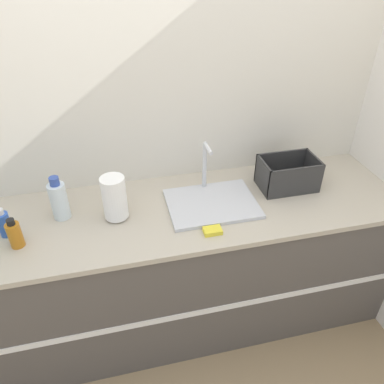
{
  "coord_description": "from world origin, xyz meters",
  "views": [
    {
      "loc": [
        -0.29,
        -1.24,
        2.09
      ],
      "look_at": [
        0.08,
        0.3,
        1.0
      ],
      "focal_mm": 35.0,
      "sensor_mm": 36.0,
      "label": 1
    }
  ],
  "objects_px": {
    "dish_rack": "(288,176)",
    "bottle_blue": "(4,224)",
    "sink": "(211,201)",
    "bottle_amber": "(15,234)",
    "bottle_clear": "(59,200)",
    "paper_towel_roll": "(115,198)"
  },
  "relations": [
    {
      "from": "dish_rack",
      "to": "bottle_blue",
      "type": "bearing_deg",
      "value": -177.08
    },
    {
      "from": "sink",
      "to": "bottle_amber",
      "type": "height_order",
      "value": "sink"
    },
    {
      "from": "bottle_amber",
      "to": "bottle_blue",
      "type": "relative_size",
      "value": 1.02
    },
    {
      "from": "sink",
      "to": "bottle_amber",
      "type": "bearing_deg",
      "value": -173.81
    },
    {
      "from": "bottle_amber",
      "to": "bottle_blue",
      "type": "bearing_deg",
      "value": 122.87
    },
    {
      "from": "sink",
      "to": "dish_rack",
      "type": "xyz_separation_m",
      "value": [
        0.47,
        0.07,
        0.05
      ]
    },
    {
      "from": "dish_rack",
      "to": "bottle_amber",
      "type": "relative_size",
      "value": 2.07
    },
    {
      "from": "sink",
      "to": "bottle_clear",
      "type": "height_order",
      "value": "sink"
    },
    {
      "from": "bottle_clear",
      "to": "dish_rack",
      "type": "bearing_deg",
      "value": -0.3
    },
    {
      "from": "paper_towel_roll",
      "to": "bottle_blue",
      "type": "xyz_separation_m",
      "value": [
        -0.53,
        -0.01,
        -0.05
      ]
    },
    {
      "from": "paper_towel_roll",
      "to": "bottle_clear",
      "type": "xyz_separation_m",
      "value": [
        -0.28,
        0.07,
        -0.02
      ]
    },
    {
      "from": "sink",
      "to": "paper_towel_roll",
      "type": "height_order",
      "value": "sink"
    },
    {
      "from": "dish_rack",
      "to": "bottle_blue",
      "type": "height_order",
      "value": "dish_rack"
    },
    {
      "from": "sink",
      "to": "bottle_clear",
      "type": "bearing_deg",
      "value": 174.61
    },
    {
      "from": "dish_rack",
      "to": "bottle_blue",
      "type": "relative_size",
      "value": 2.1
    },
    {
      "from": "paper_towel_roll",
      "to": "dish_rack",
      "type": "height_order",
      "value": "paper_towel_roll"
    },
    {
      "from": "dish_rack",
      "to": "bottle_amber",
      "type": "bearing_deg",
      "value": -173.18
    },
    {
      "from": "sink",
      "to": "dish_rack",
      "type": "distance_m",
      "value": 0.48
    },
    {
      "from": "paper_towel_roll",
      "to": "bottle_blue",
      "type": "height_order",
      "value": "paper_towel_roll"
    },
    {
      "from": "bottle_blue",
      "to": "dish_rack",
      "type": "bearing_deg",
      "value": 2.92
    },
    {
      "from": "bottle_amber",
      "to": "paper_towel_roll",
      "type": "bearing_deg",
      "value": 12.99
    },
    {
      "from": "sink",
      "to": "bottle_amber",
      "type": "distance_m",
      "value": 0.99
    }
  ]
}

